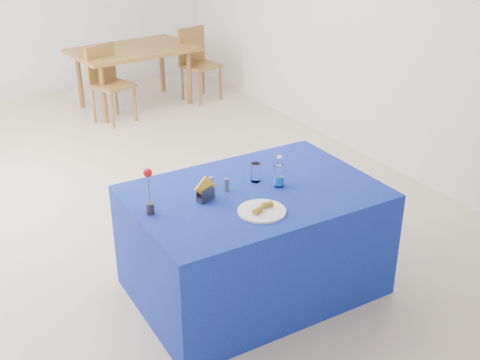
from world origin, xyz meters
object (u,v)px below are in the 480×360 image
water_bottle (279,176)px  chair_bg_right (197,59)px  plate (262,211)px  chair_bg_left (108,78)px  oak_table (133,54)px  blue_table (254,241)px

water_bottle → chair_bg_right: size_ratio=0.23×
plate → water_bottle: (0.29, 0.25, 0.06)m
plate → chair_bg_left: (0.42, 4.09, -0.24)m
oak_table → chair_bg_right: 0.85m
oak_table → plate: bearing=-101.3°
blue_table → water_bottle: size_ratio=7.44×
blue_table → oak_table: blue_table is taller
chair_bg_right → blue_table: bearing=-124.0°
chair_bg_left → plate: bearing=-116.1°
plate → chair_bg_left: size_ratio=0.33×
plate → chair_bg_left: chair_bg_left is taller
oak_table → chair_bg_right: chair_bg_right is taller
water_bottle → plate: bearing=-139.0°
chair_bg_left → chair_bg_right: (1.30, 0.24, 0.02)m
chair_bg_left → oak_table: bearing=17.5°
blue_table → chair_bg_left: (0.30, 3.82, 0.14)m
oak_table → chair_bg_left: chair_bg_left is taller
chair_bg_right → oak_table: bearing=159.1°
blue_table → chair_bg_left: bearing=85.5°
plate → water_bottle: size_ratio=1.38×
water_bottle → chair_bg_left: water_bottle is taller
plate → water_bottle: water_bottle is taller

